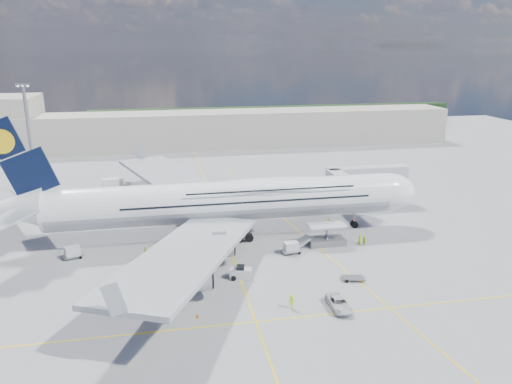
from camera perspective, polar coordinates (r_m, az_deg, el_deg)
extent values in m
plane|color=gray|center=(82.78, -2.65, -7.57)|extent=(300.00, 300.00, 0.00)
cube|color=yellow|center=(82.78, -2.65, -7.56)|extent=(0.25, 220.00, 0.01)
cube|color=yellow|center=(65.23, -0.03, -14.59)|extent=(120.00, 0.25, 0.01)
cube|color=yellow|center=(94.56, 4.91, -4.48)|extent=(14.16, 99.06, 0.01)
cylinder|color=white|center=(89.67, -3.63, -1.03)|extent=(62.00, 7.20, 7.20)
cylinder|color=#9EA0A5|center=(89.72, -3.63, -1.12)|extent=(60.76, 7.13, 7.13)
ellipsoid|color=white|center=(90.40, 1.38, 0.45)|extent=(36.00, 6.84, 3.76)
ellipsoid|color=white|center=(98.25, 14.60, 0.02)|extent=(11.52, 7.20, 7.20)
ellipsoid|color=black|center=(99.50, 16.31, 0.45)|extent=(3.84, 4.16, 1.44)
cone|color=white|center=(92.27, -26.08, -1.69)|extent=(10.00, 6.84, 6.84)
cube|color=black|center=(89.66, -25.55, 3.72)|extent=(11.02, 0.46, 14.61)
cylinder|color=yellow|center=(89.77, -27.04, 5.18)|extent=(4.00, 0.60, 4.00)
cube|color=#999EA3|center=(108.63, -9.17, 1.24)|extent=(25.49, 39.15, 3.35)
cube|color=#999EA3|center=(70.75, -8.00, -7.08)|extent=(25.49, 39.15, 3.35)
cylinder|color=#B7BABF|center=(102.34, -6.16, -0.98)|extent=(5.20, 3.50, 3.50)
cylinder|color=#B7BABF|center=(112.17, -8.91, 0.47)|extent=(5.20, 3.50, 3.50)
cylinder|color=#B7BABF|center=(78.91, -4.59, -6.32)|extent=(5.20, 3.50, 3.50)
cylinder|color=#B7BABF|center=(69.05, -7.36, -9.87)|extent=(5.20, 3.50, 3.50)
cylinder|color=gray|center=(97.26, 11.20, -2.77)|extent=(0.44, 0.44, 3.80)
cylinder|color=black|center=(97.77, 11.15, -3.62)|extent=(1.30, 0.90, 1.30)
cylinder|color=gray|center=(91.15, -3.58, -3.79)|extent=(0.56, 0.56, 3.80)
cylinder|color=black|center=(94.64, -3.82, -3.95)|extent=(1.50, 0.90, 1.50)
cube|color=#B7B7BC|center=(103.49, 9.60, 1.32)|extent=(3.00, 10.00, 2.60)
cube|color=#B7B7BC|center=(110.92, 12.59, 2.17)|extent=(18.00, 3.00, 2.60)
cylinder|color=gray|center=(107.83, 9.96, -0.04)|extent=(0.80, 0.80, 7.10)
cylinder|color=black|center=(108.73, 9.88, -1.61)|extent=(0.90, 0.80, 0.90)
cylinder|color=gray|center=(115.17, 16.14, 0.61)|extent=(1.00, 1.00, 7.10)
cube|color=gray|center=(116.03, 16.02, -0.89)|extent=(2.00, 2.00, 0.80)
cylinder|color=#B7B7BC|center=(100.07, 10.34, 0.77)|extent=(3.60, 3.60, 2.80)
cube|color=silver|center=(87.86, 8.10, -3.81)|extent=(6.50, 3.20, 0.35)
cube|color=gray|center=(88.91, 8.02, -5.59)|extent=(6.50, 3.20, 1.10)
cube|color=gray|center=(88.37, 8.06, -4.69)|extent=(0.22, 1.99, 3.00)
cylinder|color=black|center=(87.16, 6.64, -6.15)|extent=(0.70, 0.30, 0.70)
cube|color=silver|center=(87.54, 5.42, -5.55)|extent=(2.16, 2.60, 1.60)
cylinder|color=gray|center=(125.30, -24.41, 5.23)|extent=(0.70, 0.70, 25.00)
cube|color=gray|center=(123.79, -25.11, 11.00)|extent=(3.00, 0.40, 0.60)
cube|color=#B2AD9E|center=(172.48, -7.28, 7.05)|extent=(180.00, 16.00, 12.00)
cube|color=#193814|center=(222.76, 2.37, 8.74)|extent=(160.00, 6.00, 8.00)
cube|color=gray|center=(76.73, -11.50, -9.62)|extent=(3.21, 1.75, 0.19)
cylinder|color=black|center=(76.26, -12.47, -9.97)|extent=(0.47, 0.19, 0.47)
cylinder|color=black|center=(77.34, -10.54, -9.46)|extent=(0.47, 0.19, 0.47)
cube|color=silver|center=(76.36, -11.54, -9.05)|extent=(2.36, 1.63, 1.59)
cube|color=gray|center=(70.21, -14.35, -12.45)|extent=(3.16, 2.42, 0.17)
cylinder|color=black|center=(69.87, -15.31, -12.79)|extent=(0.41, 0.17, 0.41)
cylinder|color=black|center=(70.68, -13.39, -12.28)|extent=(0.41, 0.17, 0.41)
cube|color=gray|center=(73.08, -14.48, -11.19)|extent=(3.63, 2.22, 0.21)
cylinder|color=black|center=(72.66, -15.60, -11.58)|extent=(0.51, 0.21, 0.51)
cylinder|color=black|center=(73.66, -13.35, -11.00)|extent=(0.51, 0.21, 0.51)
cube|color=silver|center=(72.66, -14.53, -10.54)|extent=(2.71, 2.00, 1.72)
cube|color=gray|center=(87.96, -20.18, -6.87)|extent=(3.56, 2.73, 0.19)
cylinder|color=black|center=(87.67, -21.05, -7.14)|extent=(0.46, 0.19, 0.46)
cylinder|color=black|center=(88.37, -19.30, -6.76)|extent=(0.46, 0.19, 0.46)
cube|color=silver|center=(87.64, -20.23, -6.36)|extent=(2.73, 2.32, 1.58)
cube|color=gray|center=(76.72, 11.10, -9.59)|extent=(3.61, 2.52, 0.20)
cylinder|color=black|center=(75.79, 10.34, -10.01)|extent=(0.48, 0.20, 0.48)
cylinder|color=black|center=(77.79, 11.82, -9.37)|extent=(0.48, 0.20, 0.48)
cube|color=gray|center=(84.58, 4.03, -6.78)|extent=(3.34, 2.07, 0.19)
cylinder|color=black|center=(83.78, 3.30, -7.10)|extent=(0.46, 0.19, 0.46)
cylinder|color=black|center=(85.51, 4.74, -6.63)|extent=(0.46, 0.19, 0.46)
cube|color=silver|center=(84.26, 4.04, -6.26)|extent=(2.49, 1.86, 1.58)
cube|color=silver|center=(75.75, -1.78, -9.27)|extent=(3.46, 2.21, 1.49)
cube|color=black|center=(75.36, -1.79, -8.64)|extent=(1.44, 1.60, 0.57)
cylinder|color=black|center=(75.23, -2.57, -9.84)|extent=(0.73, 0.29, 0.73)
cylinder|color=black|center=(76.66, -1.00, -9.29)|extent=(0.73, 0.29, 0.73)
cube|color=gray|center=(113.14, -5.54, -0.46)|extent=(6.50, 4.63, 1.88)
cube|color=silver|center=(112.59, -5.90, 0.39)|extent=(5.09, 4.04, 2.07)
cube|color=silver|center=(113.13, -4.36, 0.01)|extent=(2.45, 2.68, 1.51)
cube|color=black|center=(113.14, -4.03, 0.12)|extent=(0.92, 1.76, 0.85)
cylinder|color=black|center=(112.43, -4.43, -0.77)|extent=(1.04, 0.33, 1.04)
cylinder|color=black|center=(114.14, -6.62, -0.57)|extent=(1.04, 0.33, 1.04)
cube|color=#ED5E0C|center=(112.77, -5.89, 0.07)|extent=(5.15, 4.10, 0.47)
cube|color=gray|center=(121.34, -15.71, 0.17)|extent=(6.72, 3.60, 1.96)
cube|color=silver|center=(120.92, -16.10, 1.00)|extent=(5.11, 3.36, 2.16)
cube|color=silver|center=(120.90, -14.59, 0.63)|extent=(2.19, 2.57, 1.57)
cube|color=black|center=(120.81, -14.27, 0.74)|extent=(0.54, 1.95, 0.88)
cylinder|color=black|center=(120.20, -14.71, -0.12)|extent=(1.08, 0.34, 1.08)
cylinder|color=black|center=(122.76, -16.66, 0.06)|extent=(1.08, 0.34, 1.08)
imported|color=silver|center=(68.58, 9.49, -12.46)|extent=(2.58, 5.48, 1.51)
imported|color=#A7FF1A|center=(97.97, 8.28, -3.38)|extent=(0.65, 0.57, 1.50)
imported|color=#B6E718|center=(89.35, 12.28, -5.51)|extent=(1.03, 1.04, 1.69)
imported|color=#A3FD1A|center=(84.78, -12.50, -6.70)|extent=(0.81, 1.16, 1.82)
imported|color=#DBFF1A|center=(90.09, 11.78, -5.32)|extent=(0.72, 0.90, 1.60)
imported|color=#A9E117|center=(67.81, 4.12, -12.39)|extent=(1.41, 0.99, 1.99)
cone|color=#ED5E0C|center=(101.63, 10.99, -3.08)|extent=(0.38, 0.38, 0.49)
cube|color=#ED5E0C|center=(101.70, 10.98, -3.20)|extent=(0.33, 0.33, 0.03)
cone|color=#ED5E0C|center=(103.01, -4.71, -2.51)|extent=(0.50, 0.50, 0.64)
cube|color=#ED5E0C|center=(103.11, -4.70, -2.67)|extent=(0.44, 0.44, 0.03)
cone|color=#ED5E0C|center=(113.02, -13.38, -1.24)|extent=(0.38, 0.38, 0.48)
cube|color=#ED5E0C|center=(113.09, -13.38, -1.34)|extent=(0.32, 0.32, 0.03)
cone|color=#ED5E0C|center=(81.19, -6.09, -7.93)|extent=(0.43, 0.43, 0.55)
cube|color=#ED5E0C|center=(81.30, -6.09, -8.10)|extent=(0.38, 0.38, 0.03)
cone|color=#ED5E0C|center=(66.39, -6.70, -13.84)|extent=(0.45, 0.45, 0.57)
cube|color=#ED5E0C|center=(66.52, -6.69, -14.04)|extent=(0.39, 0.39, 0.03)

